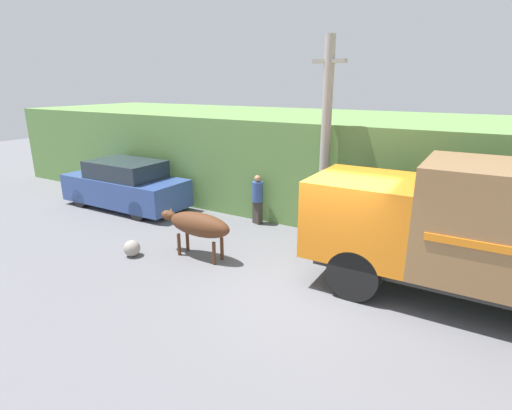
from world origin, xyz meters
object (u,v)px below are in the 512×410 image
Objects in this scene: brown_cow at (198,225)px; parked_suv at (125,185)px; utility_pole at (326,138)px; pedestrian_on_hill at (258,198)px; roadside_rock at (132,248)px.

parked_suv is (-4.98, 2.09, -0.06)m from brown_cow.
brown_cow is 0.39× the size of utility_pole.
pedestrian_on_hill is at bearing 92.04° from brown_cow.
brown_cow is 3.02m from pedestrian_on_hill.
utility_pole is 6.02m from roadside_rock.
parked_suv is 5.07m from pedestrian_on_hill.
pedestrian_on_hill is at bearing -179.21° from utility_pole.
roadside_rock is (-3.72, -3.90, -2.67)m from utility_pole.
utility_pole reaches higher than pedestrian_on_hill.
pedestrian_on_hill is (0.00, 3.02, -0.02)m from brown_cow.
brown_cow is 0.46× the size of parked_suv.
roadside_rock is (-1.55, -3.87, -0.65)m from pedestrian_on_hill.
brown_cow is 1.37× the size of pedestrian_on_hill.
roadside_rock is at bearing 86.76° from pedestrian_on_hill.
utility_pole reaches higher than roadside_rock.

